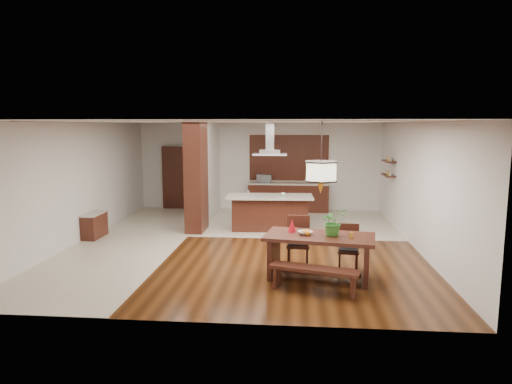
# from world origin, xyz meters

# --- Properties ---
(room_shell) EXTENTS (9.00, 9.04, 2.92)m
(room_shell) POSITION_xyz_m (0.00, 0.00, 2.06)
(room_shell) COLOR #321909
(room_shell) RESTS_ON ground
(tile_hallway) EXTENTS (2.50, 9.00, 0.01)m
(tile_hallway) POSITION_xyz_m (-2.75, 0.00, 0.01)
(tile_hallway) COLOR beige
(tile_hallway) RESTS_ON ground
(tile_kitchen) EXTENTS (5.50, 4.00, 0.01)m
(tile_kitchen) POSITION_xyz_m (1.25, 2.50, 0.01)
(tile_kitchen) COLOR beige
(tile_kitchen) RESTS_ON ground
(soffit_band) EXTENTS (8.00, 9.00, 0.02)m
(soffit_band) POSITION_xyz_m (0.00, 0.00, 2.88)
(soffit_band) COLOR #37190D
(soffit_band) RESTS_ON room_shell
(partition_pier) EXTENTS (0.45, 1.00, 2.90)m
(partition_pier) POSITION_xyz_m (-1.40, 1.20, 1.45)
(partition_pier) COLOR black
(partition_pier) RESTS_ON ground
(partition_stub) EXTENTS (0.18, 2.40, 2.90)m
(partition_stub) POSITION_xyz_m (-1.40, 3.30, 1.45)
(partition_stub) COLOR silver
(partition_stub) RESTS_ON ground
(hallway_console) EXTENTS (0.37, 0.88, 0.63)m
(hallway_console) POSITION_xyz_m (-3.81, 0.20, 0.32)
(hallway_console) COLOR black
(hallway_console) RESTS_ON ground
(hallway_doorway) EXTENTS (1.10, 0.20, 2.10)m
(hallway_doorway) POSITION_xyz_m (-2.70, 4.40, 1.05)
(hallway_doorway) COLOR black
(hallway_doorway) RESTS_ON ground
(rear_counter) EXTENTS (2.60, 0.62, 0.95)m
(rear_counter) POSITION_xyz_m (1.00, 4.20, 0.48)
(rear_counter) COLOR black
(rear_counter) RESTS_ON ground
(kitchen_window) EXTENTS (2.60, 0.08, 1.50)m
(kitchen_window) POSITION_xyz_m (1.00, 4.46, 1.75)
(kitchen_window) COLOR olive
(kitchen_window) RESTS_ON room_shell
(shelf_lower) EXTENTS (0.26, 0.90, 0.04)m
(shelf_lower) POSITION_xyz_m (3.87, 2.60, 1.40)
(shelf_lower) COLOR black
(shelf_lower) RESTS_ON room_shell
(shelf_upper) EXTENTS (0.26, 0.90, 0.04)m
(shelf_upper) POSITION_xyz_m (3.87, 2.60, 1.80)
(shelf_upper) COLOR black
(shelf_upper) RESTS_ON room_shell
(dining_table) EXTENTS (2.12, 1.31, 0.82)m
(dining_table) POSITION_xyz_m (1.68, -2.42, 0.61)
(dining_table) COLOR black
(dining_table) RESTS_ON ground
(dining_bench) EXTENTS (1.55, 0.77, 0.43)m
(dining_bench) POSITION_xyz_m (1.56, -3.12, 0.21)
(dining_bench) COLOR black
(dining_bench) RESTS_ON ground
(dining_chair_left) EXTENTS (0.46, 0.46, 1.01)m
(dining_chair_left) POSITION_xyz_m (1.30, -1.74, 0.51)
(dining_chair_left) COLOR black
(dining_chair_left) RESTS_ON ground
(dining_chair_right) EXTENTS (0.44, 0.44, 0.90)m
(dining_chair_right) POSITION_xyz_m (2.27, -1.91, 0.45)
(dining_chair_right) COLOR black
(dining_chair_right) RESTS_ON ground
(pendant_lantern) EXTENTS (0.64, 0.64, 1.31)m
(pendant_lantern) POSITION_xyz_m (1.68, -2.42, 2.25)
(pendant_lantern) COLOR beige
(pendant_lantern) RESTS_ON room_shell
(foliage_plant) EXTENTS (0.55, 0.51, 0.51)m
(foliage_plant) POSITION_xyz_m (1.93, -2.44, 1.08)
(foliage_plant) COLOR #327E2A
(foliage_plant) RESTS_ON dining_table
(fruit_bowl) EXTENTS (0.34, 0.34, 0.06)m
(fruit_bowl) POSITION_xyz_m (1.42, -2.40, 0.86)
(fruit_bowl) COLOR beige
(fruit_bowl) RESTS_ON dining_table
(napkin_cone) EXTENTS (0.18, 0.18, 0.25)m
(napkin_cone) POSITION_xyz_m (1.18, -2.20, 0.95)
(napkin_cone) COLOR #B50C1A
(napkin_cone) RESTS_ON dining_table
(gold_ornament) EXTENTS (0.10, 0.10, 0.11)m
(gold_ornament) POSITION_xyz_m (2.23, -2.61, 0.88)
(gold_ornament) COLOR gold
(gold_ornament) RESTS_ON dining_table
(kitchen_island) EXTENTS (2.34, 1.09, 0.95)m
(kitchen_island) POSITION_xyz_m (0.55, 1.45, 0.49)
(kitchen_island) COLOR black
(kitchen_island) RESTS_ON ground
(range_hood) EXTENTS (0.90, 0.55, 0.87)m
(range_hood) POSITION_xyz_m (0.55, 1.46, 2.46)
(range_hood) COLOR silver
(range_hood) RESTS_ON room_shell
(island_cup) EXTENTS (0.15, 0.15, 0.09)m
(island_cup) POSITION_xyz_m (0.91, 1.38, 0.99)
(island_cup) COLOR silver
(island_cup) RESTS_ON kitchen_island
(microwave) EXTENTS (0.51, 0.37, 0.26)m
(microwave) POSITION_xyz_m (0.19, 4.17, 1.08)
(microwave) COLOR silver
(microwave) RESTS_ON rear_counter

